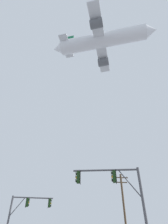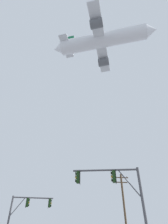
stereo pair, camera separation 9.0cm
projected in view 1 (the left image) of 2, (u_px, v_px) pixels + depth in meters
signal_pole_near at (118, 190)px, 14.30m from camera, size 5.20×1.16×6.54m
signal_pole_far at (25, 211)px, 21.22m from camera, size 4.70×0.62×6.06m
utility_pole at (124, 209)px, 26.17m from camera, size 2.20×0.28×10.19m
airplane at (102, 40)px, 50.34m from camera, size 27.28×21.07×7.58m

